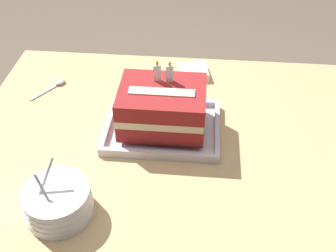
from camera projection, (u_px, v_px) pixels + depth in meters
dining_table at (173, 169)px, 1.10m from camera, size 1.07×0.79×0.74m
foil_tray at (163, 128)px, 1.05m from camera, size 0.29×0.22×0.02m
birthday_cake at (162, 107)px, 1.00m from camera, size 0.21×0.16×0.16m
bowl_stack at (58, 202)px, 0.84m from camera, size 0.14×0.14×0.13m
serving_spoon_near_tray at (56, 84)px, 1.20m from camera, size 0.09×0.11×0.01m
napkin_pile at (193, 72)px, 1.24m from camera, size 0.10×0.10×0.02m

